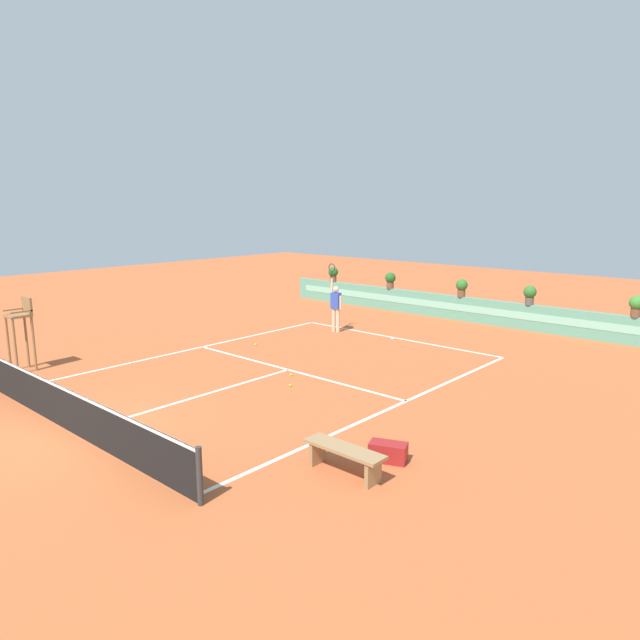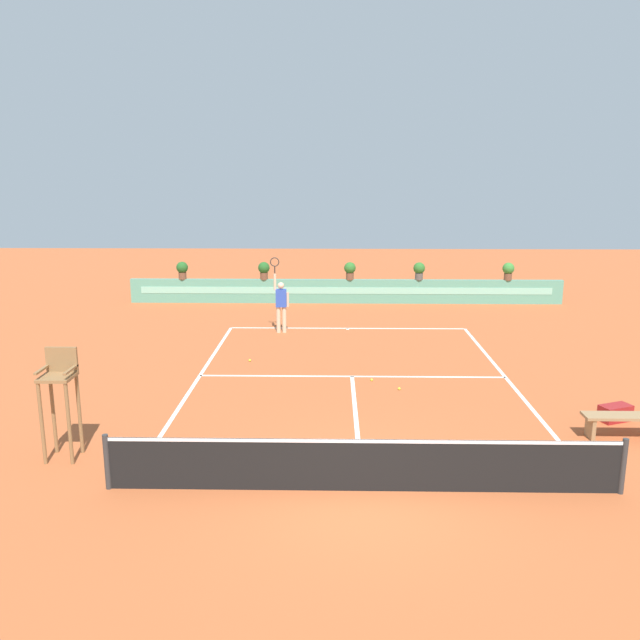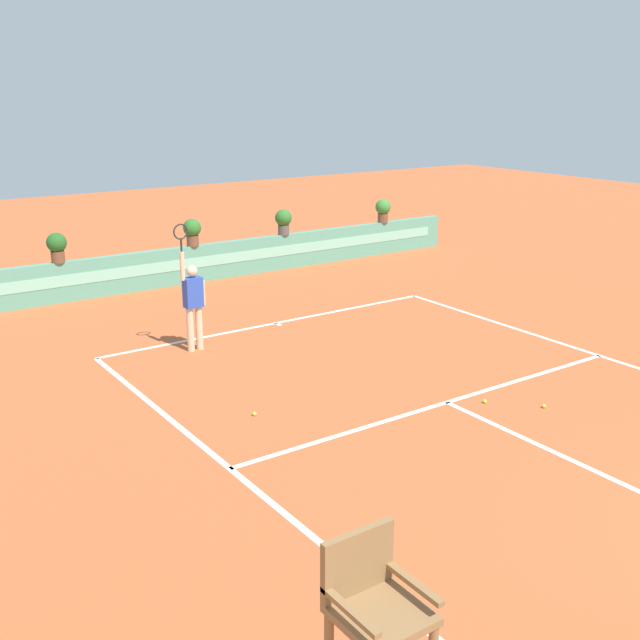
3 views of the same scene
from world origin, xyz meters
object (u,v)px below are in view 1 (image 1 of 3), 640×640
tennis_ball_mid_court (291,375)px  tennis_ball_by_sideline (290,385)px  tennis_player (336,304)px  potted_plant_far_right (636,305)px  umpire_chair (21,325)px  gear_bag (388,452)px  tennis_ball_near_baseline (256,344)px  potted_plant_left (390,279)px  bench_courtside (344,454)px  potted_plant_right (530,294)px  potted_plant_centre (462,287)px  potted_plant_far_left (333,273)px

tennis_ball_mid_court → tennis_ball_by_sideline: same height
tennis_player → potted_plant_far_right: tennis_player is taller
umpire_chair → tennis_ball_mid_court: size_ratio=31.47×
gear_bag → tennis_ball_near_baseline: 9.71m
gear_bag → tennis_ball_by_sideline: (-4.56, 1.98, -0.15)m
potted_plant_left → tennis_player: bearing=-77.8°
bench_courtside → potted_plant_right: (-2.40, 14.01, 1.04)m
potted_plant_centre → tennis_ball_by_sideline: bearing=-84.9°
tennis_player → potted_plant_right: size_ratio=3.57×
potted_plant_right → tennis_player: bearing=-136.0°
potted_plant_far_left → potted_plant_centre: size_ratio=1.00×
tennis_ball_near_baseline → tennis_ball_mid_court: 3.85m
potted_plant_far_left → potted_plant_left: size_ratio=1.00×
gear_bag → tennis_ball_mid_court: bearing=152.8°
bench_courtside → potted_plant_centre: size_ratio=2.21×
potted_plant_far_left → potted_plant_far_right: 13.52m
tennis_ball_by_sideline → potted_plant_centre: 11.20m
tennis_player → tennis_ball_by_sideline: bearing=-59.9°
potted_plant_right → potted_plant_centre: bearing=180.0°
potted_plant_right → potted_plant_left: same height
gear_bag → potted_plant_far_right: (1.00, 13.05, 1.23)m
tennis_ball_by_sideline → tennis_ball_mid_court: bearing=133.2°
tennis_ball_by_sideline → potted_plant_centre: bearing=95.1°
potted_plant_centre → potted_plant_left: same height
tennis_player → potted_plant_left: size_ratio=3.57×
umpire_chair → potted_plant_right: size_ratio=2.96×
tennis_player → potted_plant_centre: size_ratio=3.57×
potted_plant_centre → potted_plant_left: size_ratio=1.00×
tennis_ball_mid_court → potted_plant_centre: size_ratio=0.09×
umpire_chair → tennis_ball_by_sideline: size_ratio=31.47×
bench_courtside → tennis_player: (-7.73, 8.87, 0.67)m
bench_courtside → potted_plant_far_right: potted_plant_far_right is taller
potted_plant_centre → tennis_ball_mid_court: bearing=-88.2°
tennis_ball_near_baseline → potted_plant_centre: (3.11, 8.63, 1.38)m
umpire_chair → tennis_ball_near_baseline: umpire_chair is taller
tennis_ball_near_baseline → potted_plant_left: potted_plant_left is taller
tennis_ball_near_baseline → tennis_ball_mid_court: size_ratio=1.00×
tennis_ball_by_sideline → potted_plant_left: bearing=112.4°
potted_plant_right → potted_plant_far_right: 3.67m
tennis_ball_near_baseline → tennis_ball_by_sideline: 4.76m
tennis_ball_near_baseline → potted_plant_left: (-0.47, 8.63, 1.38)m
tennis_player → potted_plant_left: bearing=102.2°
tennis_ball_mid_court → bench_courtside: bearing=-36.4°
tennis_ball_mid_court → potted_plant_centre: 10.47m
potted_plant_right → potted_plant_left: size_ratio=1.00×
tennis_ball_near_baseline → potted_plant_left: size_ratio=0.09×
tennis_ball_mid_court → potted_plant_far_right: (6.21, 10.37, 1.38)m
bench_courtside → potted_plant_far_right: 14.10m
bench_courtside → gear_bag: bench_courtside is taller
potted_plant_far_right → gear_bag: bearing=-94.4°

